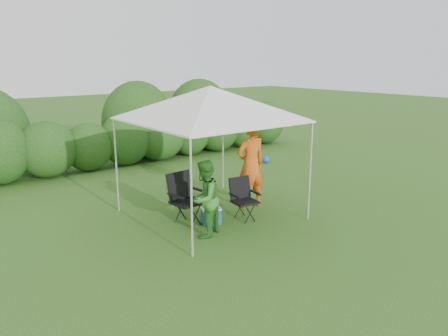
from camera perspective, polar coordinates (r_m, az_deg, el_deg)
ground at (r=9.38m, az=0.11°, el=-6.97°), size 70.00×70.00×0.00m
hedge at (r=14.22m, az=-14.84°, el=3.28°), size 15.13×1.53×1.80m
canopy at (r=9.20m, az=-1.82°, el=8.42°), size 3.10×3.10×2.83m
chair_right at (r=9.40m, az=2.47°, el=-3.64°), size 0.61×0.57×0.90m
chair_left at (r=9.15m, az=-5.22°, el=-3.53°), size 0.72×0.67×1.08m
man at (r=10.01m, az=3.51°, el=0.45°), size 0.79×0.56×2.03m
woman at (r=8.41m, az=-2.56°, el=-4.04°), size 0.92×0.85×1.51m
cooler at (r=9.21m, az=-1.71°, el=-6.23°), size 0.48×0.42×0.34m
bottle at (r=9.12m, az=-1.27°, el=-4.44°), size 0.07×0.07×0.27m
lawn_toy at (r=14.55m, az=4.48°, el=1.18°), size 0.59×0.49×0.29m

